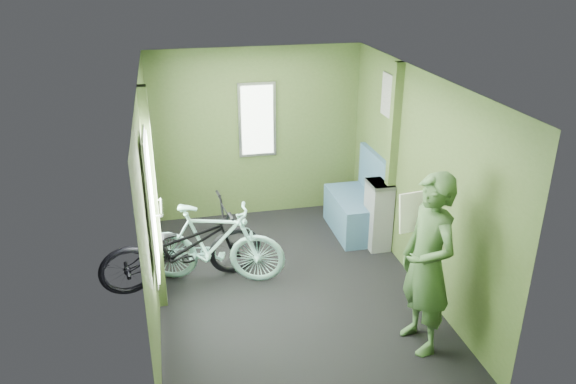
{
  "coord_description": "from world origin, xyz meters",
  "views": [
    {
      "loc": [
        -1.16,
        -5.12,
        3.4
      ],
      "look_at": [
        0.0,
        0.1,
        1.1
      ],
      "focal_mm": 35.0,
      "sensor_mm": 36.0,
      "label": 1
    }
  ],
  "objects_px": {
    "passenger": "(427,264)",
    "bench_seat": "(357,210)",
    "waste_box": "(378,215)",
    "bicycle_mint": "(215,281)",
    "bicycle_black": "(185,284)"
  },
  "relations": [
    {
      "from": "bicycle_mint",
      "to": "passenger",
      "type": "height_order",
      "value": "passenger"
    },
    {
      "from": "bicycle_black",
      "to": "waste_box",
      "type": "xyz_separation_m",
      "value": [
        2.38,
        0.37,
        0.43
      ]
    },
    {
      "from": "bicycle_black",
      "to": "bench_seat",
      "type": "bearing_deg",
      "value": -79.94
    },
    {
      "from": "passenger",
      "to": "bench_seat",
      "type": "distance_m",
      "value": 2.4
    },
    {
      "from": "bicycle_black",
      "to": "bicycle_mint",
      "type": "xyz_separation_m",
      "value": [
        0.33,
        -0.01,
        0.0
      ]
    },
    {
      "from": "bicycle_black",
      "to": "bicycle_mint",
      "type": "height_order",
      "value": "bicycle_black"
    },
    {
      "from": "bicycle_mint",
      "to": "bench_seat",
      "type": "bearing_deg",
      "value": -50.55
    },
    {
      "from": "bicycle_black",
      "to": "waste_box",
      "type": "distance_m",
      "value": 2.45
    },
    {
      "from": "bicycle_mint",
      "to": "waste_box",
      "type": "bearing_deg",
      "value": -63.18
    },
    {
      "from": "bench_seat",
      "to": "bicycle_mint",
      "type": "bearing_deg",
      "value": -156.82
    },
    {
      "from": "bicycle_black",
      "to": "passenger",
      "type": "distance_m",
      "value": 2.72
    },
    {
      "from": "passenger",
      "to": "waste_box",
      "type": "bearing_deg",
      "value": 163.0
    },
    {
      "from": "bicycle_mint",
      "to": "passenger",
      "type": "xyz_separation_m",
      "value": [
        1.77,
        -1.5,
        0.86
      ]
    },
    {
      "from": "passenger",
      "to": "bench_seat",
      "type": "relative_size",
      "value": 1.62
    },
    {
      "from": "bicycle_black",
      "to": "bicycle_mint",
      "type": "relative_size",
      "value": 1.13
    }
  ]
}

